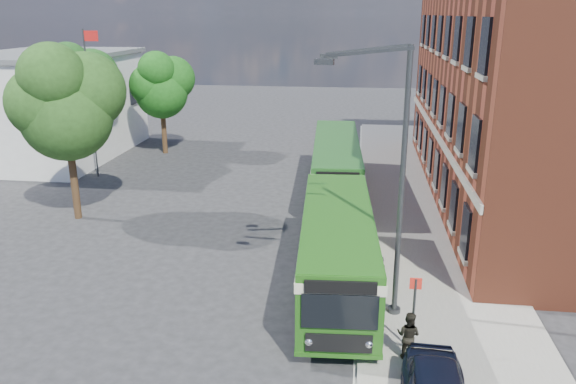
# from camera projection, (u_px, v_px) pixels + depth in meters

# --- Properties ---
(ground) EXTENTS (120.00, 120.00, 0.00)m
(ground) POSITION_uv_depth(u_px,v_px,m) (255.00, 280.00, 21.70)
(ground) COLOR #262629
(ground) RESTS_ON ground
(pavement) EXTENTS (6.00, 48.00, 0.15)m
(pavement) POSITION_uv_depth(u_px,v_px,m) (420.00, 216.00, 28.38)
(pavement) COLOR gray
(pavement) RESTS_ON ground
(kerb_line) EXTENTS (0.12, 48.00, 0.01)m
(kerb_line) POSITION_uv_depth(u_px,v_px,m) (359.00, 215.00, 28.77)
(kerb_line) COLOR beige
(kerb_line) RESTS_ON ground
(brick_office) EXTENTS (12.10, 26.00, 14.20)m
(brick_office) POSITION_uv_depth(u_px,v_px,m) (559.00, 71.00, 29.21)
(brick_office) COLOR brown
(brick_office) RESTS_ON ground
(white_building) EXTENTS (9.40, 13.40, 7.30)m
(white_building) POSITION_uv_depth(u_px,v_px,m) (51.00, 105.00, 39.79)
(white_building) COLOR silver
(white_building) RESTS_ON ground
(flagpole) EXTENTS (0.95, 0.10, 9.00)m
(flagpole) POSITION_uv_depth(u_px,v_px,m) (91.00, 98.00, 34.00)
(flagpole) COLOR #333638
(flagpole) RESTS_ON ground
(street_lamp) EXTENTS (2.96, 2.38, 9.00)m
(street_lamp) POSITION_uv_depth(u_px,v_px,m) (391.00, 181.00, 17.76)
(street_lamp) COLOR #333638
(street_lamp) RESTS_ON ground
(bus_stop_sign) EXTENTS (0.35, 0.08, 2.52)m
(bus_stop_sign) POSITION_uv_depth(u_px,v_px,m) (414.00, 309.00, 16.59)
(bus_stop_sign) COLOR #333638
(bus_stop_sign) RESTS_ON ground
(bus_front) EXTENTS (3.16, 10.51, 3.02)m
(bus_front) POSITION_uv_depth(u_px,v_px,m) (337.00, 244.00, 20.49)
(bus_front) COLOR #215815
(bus_front) RESTS_ON ground
(bus_rear) EXTENTS (3.23, 12.62, 3.02)m
(bus_rear) POSITION_uv_depth(u_px,v_px,m) (336.00, 161.00, 32.01)
(bus_rear) COLOR #21581F
(bus_rear) RESTS_ON ground
(pedestrian_a) EXTENTS (0.77, 0.62, 1.84)m
(pedestrian_a) POSITION_uv_depth(u_px,v_px,m) (377.00, 280.00, 19.39)
(pedestrian_a) COLOR black
(pedestrian_a) RESTS_ON pavement
(pedestrian_b) EXTENTS (0.90, 0.82, 1.49)m
(pedestrian_b) POSITION_uv_depth(u_px,v_px,m) (408.00, 335.00, 16.36)
(pedestrian_b) COLOR black
(pedestrian_b) RESTS_ON pavement
(tree_left) EXTENTS (5.14, 4.88, 8.67)m
(tree_left) POSITION_uv_depth(u_px,v_px,m) (65.00, 102.00, 26.49)
(tree_left) COLOR #3A2615
(tree_left) RESTS_ON ground
(tree_mid) EXTENTS (4.85, 4.62, 8.20)m
(tree_mid) POSITION_uv_depth(u_px,v_px,m) (77.00, 83.00, 36.15)
(tree_mid) COLOR #3A2615
(tree_mid) RESTS_ON ground
(tree_right) EXTENTS (4.39, 4.17, 7.41)m
(tree_right) POSITION_uv_depth(u_px,v_px,m) (161.00, 84.00, 39.94)
(tree_right) COLOR #3A2615
(tree_right) RESTS_ON ground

